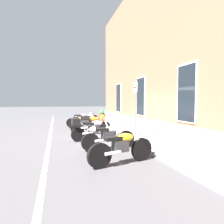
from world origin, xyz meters
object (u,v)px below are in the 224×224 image
object	(u,v)px
motorcycle_grey_naked	(82,120)
motorcycle_yellow_naked	(122,147)
motorcycle_orange_sport	(93,124)
parking_sign	(135,101)
motorcycle_silver_touring	(92,128)
motorcycle_white_sport	(111,134)
motorcycle_black_sport	(87,121)
barrel_planter	(102,117)

from	to	relation	value
motorcycle_grey_naked	motorcycle_yellow_naked	size ratio (longest dim) A/B	1.05
motorcycle_orange_sport	parking_sign	xyz separation A→B (m)	(2.12, 1.52, 1.18)
motorcycle_orange_sport	motorcycle_silver_touring	xyz separation A→B (m)	(1.58, -0.35, -0.03)
motorcycle_orange_sport	motorcycle_white_sport	size ratio (longest dim) A/B	1.05
motorcycle_black_sport	barrel_planter	xyz separation A→B (m)	(-2.56, 1.59, 0.01)
motorcycle_yellow_naked	barrel_planter	distance (m)	9.50
motorcycle_grey_naked	motorcycle_yellow_naked	bearing A→B (deg)	-0.13
motorcycle_grey_naked	barrel_planter	bearing A→B (deg)	123.35
motorcycle_orange_sport	barrel_planter	xyz separation A→B (m)	(-4.33, 1.55, -0.01)
motorcycle_white_sport	motorcycle_yellow_naked	world-z (taller)	motorcycle_white_sport
motorcycle_grey_naked	parking_sign	bearing A→B (deg)	17.14
motorcycle_white_sport	barrel_planter	xyz separation A→B (m)	(-7.64, 1.53, 0.03)
barrel_planter	motorcycle_black_sport	bearing A→B (deg)	-31.82
motorcycle_silver_touring	barrel_planter	xyz separation A→B (m)	(-5.90, 1.91, 0.02)
motorcycle_white_sport	motorcycle_orange_sport	bearing A→B (deg)	-179.53
motorcycle_yellow_naked	parking_sign	xyz separation A→B (m)	(-2.90, 1.67, 1.28)
motorcycle_black_sport	barrel_planter	world-z (taller)	barrel_planter
motorcycle_grey_naked	motorcycle_silver_touring	xyz separation A→B (m)	(4.80, -0.23, 0.06)
motorcycle_orange_sport	motorcycle_black_sport	bearing A→B (deg)	-178.84
parking_sign	motorcycle_yellow_naked	bearing A→B (deg)	-29.88
motorcycle_grey_naked	motorcycle_white_sport	bearing A→B (deg)	1.37
motorcycle_grey_naked	barrel_planter	xyz separation A→B (m)	(-1.11, 1.68, 0.08)
parking_sign	barrel_planter	xyz separation A→B (m)	(-6.45, 0.04, -1.18)
motorcycle_grey_naked	motorcycle_yellow_naked	xyz separation A→B (m)	(8.24, -0.02, -0.02)
motorcycle_yellow_naked	motorcycle_orange_sport	bearing A→B (deg)	178.32
motorcycle_grey_naked	motorcycle_orange_sport	distance (m)	3.22
motorcycle_black_sport	motorcycle_orange_sport	distance (m)	1.77
motorcycle_black_sport	parking_sign	size ratio (longest dim) A/B	0.82
motorcycle_yellow_naked	parking_sign	size ratio (longest dim) A/B	0.82
motorcycle_black_sport	motorcycle_white_sport	world-z (taller)	motorcycle_black_sport
motorcycle_black_sport	motorcycle_orange_sport	world-z (taller)	motorcycle_orange_sport
motorcycle_white_sport	motorcycle_grey_naked	bearing A→B (deg)	-178.63
motorcycle_black_sport	motorcycle_silver_touring	xyz separation A→B (m)	(3.34, -0.32, -0.01)
motorcycle_grey_naked	motorcycle_orange_sport	size ratio (longest dim) A/B	0.98
motorcycle_orange_sport	barrel_planter	bearing A→B (deg)	160.25
motorcycle_white_sport	parking_sign	distance (m)	2.26
motorcycle_silver_touring	motorcycle_yellow_naked	world-z (taller)	motorcycle_silver_touring
motorcycle_orange_sport	barrel_planter	distance (m)	4.60
motorcycle_black_sport	motorcycle_orange_sport	bearing A→B (deg)	1.16
motorcycle_white_sport	parking_sign	world-z (taller)	parking_sign
motorcycle_yellow_naked	parking_sign	distance (m)	3.58
motorcycle_black_sport	motorcycle_silver_touring	distance (m)	3.36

